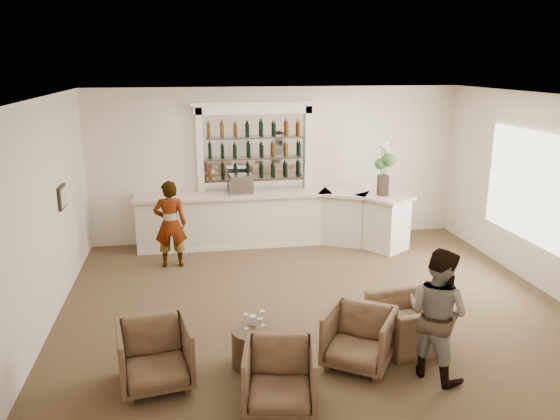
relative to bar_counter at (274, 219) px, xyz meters
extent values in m
plane|color=brown|center=(0.16, -3.00, -0.57)|extent=(8.00, 8.00, 0.00)
cube|color=beige|center=(0.16, 0.50, 1.08)|extent=(8.00, 0.04, 3.30)
cube|color=beige|center=(-3.84, -3.00, 1.08)|extent=(0.04, 7.00, 3.30)
cube|color=beige|center=(4.16, -3.00, 1.08)|extent=(0.04, 7.00, 3.30)
cube|color=white|center=(0.16, -3.00, 2.73)|extent=(8.00, 7.00, 0.04)
cube|color=white|center=(4.13, -2.50, 1.13)|extent=(0.05, 2.40, 1.90)
cube|color=black|center=(-3.81, -1.80, 1.08)|extent=(0.04, 0.46, 0.38)
cube|color=#C1B69A|center=(-3.78, -1.80, 1.08)|extent=(0.01, 0.38, 0.30)
cube|color=white|center=(-0.84, 0.15, -0.03)|extent=(4.00, 0.70, 1.08)
cube|color=beige|center=(-0.84, 0.13, 0.54)|extent=(4.10, 0.82, 0.06)
cube|color=white|center=(1.51, -0.08, -0.03)|extent=(1.12, 1.04, 1.08)
cube|color=beige|center=(1.51, -0.10, 0.54)|extent=(1.27, 1.19, 0.06)
cube|color=white|center=(2.21, -0.60, -0.03)|extent=(1.08, 1.14, 1.08)
cube|color=beige|center=(2.21, -0.62, 0.54)|extent=(1.24, 1.29, 0.06)
cube|color=silver|center=(-0.84, -0.18, -0.52)|extent=(4.00, 0.06, 0.10)
cube|color=white|center=(-0.34, 0.48, 1.38)|extent=(2.15, 0.02, 1.65)
cube|color=silver|center=(-1.49, 0.42, 0.88)|extent=(0.14, 0.16, 2.90)
cube|color=silver|center=(0.81, 0.42, 0.88)|extent=(0.14, 0.16, 2.90)
cube|color=silver|center=(-0.34, 0.42, 2.27)|extent=(2.52, 0.16, 0.18)
cube|color=silver|center=(-0.34, 0.42, 2.39)|extent=(2.64, 0.20, 0.08)
cube|color=#34271A|center=(-0.34, 0.37, 0.81)|extent=(2.05, 0.20, 0.03)
cube|color=#34271A|center=(-0.34, 0.37, 1.25)|extent=(2.05, 0.20, 0.03)
cube|color=#34271A|center=(-0.34, 0.37, 1.69)|extent=(2.05, 0.20, 0.03)
cylinder|color=#46321E|center=(-0.98, -4.70, -0.32)|extent=(0.63, 0.63, 0.50)
imported|color=gray|center=(-2.12, -0.90, 0.26)|extent=(0.63, 0.43, 1.67)
imported|color=gray|center=(1.17, -5.30, 0.26)|extent=(0.97, 1.02, 1.67)
imported|color=brown|center=(-2.24, -4.94, -0.18)|extent=(0.97, 0.99, 0.79)
imported|color=brown|center=(-0.83, -5.63, -0.20)|extent=(0.94, 0.96, 0.75)
imported|color=brown|center=(0.32, -4.92, -0.20)|extent=(1.13, 1.14, 0.76)
imported|color=brown|center=(1.17, -4.53, -0.24)|extent=(1.04, 1.14, 0.66)
cube|color=#B1B1B5|center=(-0.68, 0.04, 0.77)|extent=(0.48, 0.41, 0.41)
cube|color=black|center=(2.18, -0.56, 0.78)|extent=(0.19, 0.19, 0.42)
cube|color=silver|center=(-1.00, -4.56, -0.01)|extent=(0.08, 0.08, 0.12)
camera|label=1|loc=(-1.74, -10.97, 3.22)|focal=35.00mm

